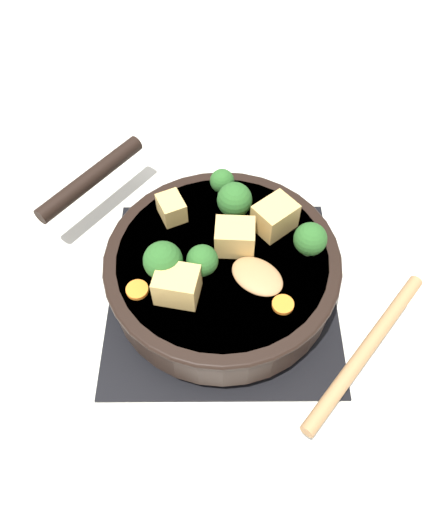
{
  "coord_description": "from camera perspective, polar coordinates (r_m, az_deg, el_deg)",
  "views": [
    {
      "loc": [
        0.36,
        -0.0,
        0.59
      ],
      "look_at": [
        0.0,
        0.0,
        0.09
      ],
      "focal_mm": 35.0,
      "sensor_mm": 36.0,
      "label": 1
    }
  ],
  "objects": [
    {
      "name": "carrot_slice_near_center",
      "position": [
        0.6,
        -9.71,
        -3.83
      ],
      "size": [
        0.03,
        0.03,
        0.01
      ],
      "primitive_type": "cylinder",
      "color": "orange",
      "rests_on": "skillet_pan"
    },
    {
      "name": "front_burner_grate",
      "position": [
        0.69,
        -0.0,
        -3.68
      ],
      "size": [
        0.31,
        0.31,
        0.03
      ],
      "color": "black",
      "rests_on": "ground_plane"
    },
    {
      "name": "ground_plane",
      "position": [
        0.7,
        -0.0,
        -4.2
      ],
      "size": [
        2.4,
        2.4,
        0.0
      ],
      "primitive_type": "plane",
      "color": "silver"
    },
    {
      "name": "carrot_slice_orange_thin",
      "position": [
        0.59,
        6.94,
        -5.53
      ],
      "size": [
        0.03,
        0.03,
        0.01
      ],
      "primitive_type": "cylinder",
      "color": "orange",
      "rests_on": "skillet_pan"
    },
    {
      "name": "skillet_pan",
      "position": [
        0.65,
        -0.19,
        -1.28
      ],
      "size": [
        0.38,
        0.41,
        0.06
      ],
      "color": "black",
      "rests_on": "front_burner_grate"
    },
    {
      "name": "tofu_cube_west_chunk",
      "position": [
        0.62,
        1.43,
        2.16
      ],
      "size": [
        0.04,
        0.05,
        0.04
      ],
      "primitive_type": "cube",
      "rotation": [
        0.0,
        0.0,
        4.66
      ],
      "color": "tan",
      "rests_on": "skillet_pan"
    },
    {
      "name": "broccoli_floret_east_rim",
      "position": [
        0.59,
        -2.3,
        -0.53
      ],
      "size": [
        0.04,
        0.04,
        0.05
      ],
      "color": "#709956",
      "rests_on": "skillet_pan"
    },
    {
      "name": "broccoli_floret_center_top",
      "position": [
        0.61,
        10.0,
        1.9
      ],
      "size": [
        0.04,
        0.04,
        0.05
      ],
      "color": "#709956",
      "rests_on": "skillet_pan"
    },
    {
      "name": "broccoli_floret_near_spoon",
      "position": [
        0.59,
        -6.79,
        -0.55
      ],
      "size": [
        0.05,
        0.05,
        0.05
      ],
      "color": "#709956",
      "rests_on": "skillet_pan"
    },
    {
      "name": "broccoli_floret_north_edge",
      "position": [
        0.67,
        -0.38,
        8.51
      ],
      "size": [
        0.03,
        0.03,
        0.04
      ],
      "color": "#709956",
      "rests_on": "skillet_pan"
    },
    {
      "name": "tofu_cube_center_large",
      "position": [
        0.58,
        -5.19,
        -3.33
      ],
      "size": [
        0.05,
        0.06,
        0.04
      ],
      "primitive_type": "cube",
      "rotation": [
        0.0,
        0.0,
        4.52
      ],
      "color": "tan",
      "rests_on": "skillet_pan"
    },
    {
      "name": "tofu_cube_near_handle",
      "position": [
        0.64,
        6.01,
        4.48
      ],
      "size": [
        0.06,
        0.06,
        0.04
      ],
      "primitive_type": "cube",
      "rotation": [
        0.0,
        0.0,
        2.25
      ],
      "color": "tan",
      "rests_on": "skillet_pan"
    },
    {
      "name": "wooden_spoon",
      "position": [
        0.58,
        10.67,
        -6.71
      ],
      "size": [
        0.23,
        0.24,
        0.02
      ],
      "color": "#A87A4C",
      "rests_on": "skillet_pan"
    },
    {
      "name": "broccoli_floret_west_rim",
      "position": [
        0.64,
        1.39,
        6.41
      ],
      "size": [
        0.05,
        0.05,
        0.05
      ],
      "color": "#709956",
      "rests_on": "skillet_pan"
    },
    {
      "name": "tofu_cube_east_chunk",
      "position": [
        0.66,
        -5.85,
        5.47
      ],
      "size": [
        0.05,
        0.04,
        0.03
      ],
      "primitive_type": "cube",
      "rotation": [
        0.0,
        0.0,
        3.57
      ],
      "color": "tan",
      "rests_on": "skillet_pan"
    }
  ]
}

